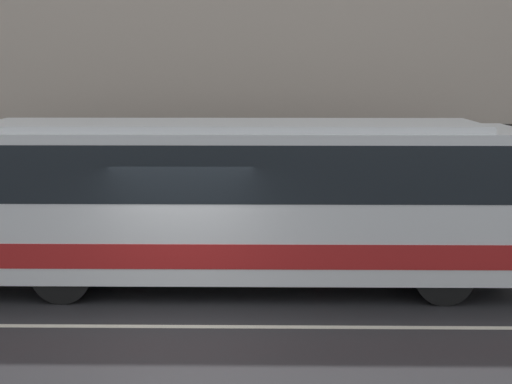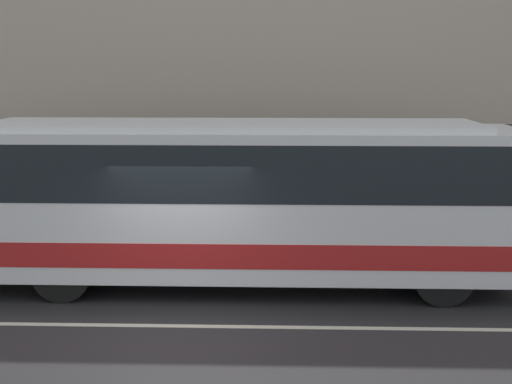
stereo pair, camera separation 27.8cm
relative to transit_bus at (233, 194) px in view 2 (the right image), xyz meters
The scene contains 5 objects.
ground_plane 3.02m from the transit_bus, 109.98° to the right, with size 60.00×60.00×0.00m, color #262628.
sidewalk 3.47m from the transit_bus, 106.05° to the left, with size 60.00×2.38×0.14m.
lane_stripe 3.02m from the transit_bus, 109.98° to the right, with size 54.00×0.14×0.01m.
transit_bus is the anchor object (origin of this frame).
pedestrian_waiting 3.95m from the transit_bus, 58.43° to the left, with size 0.36×0.36×1.70m.
Camera 2 is at (1.72, -11.05, 4.23)m, focal length 50.00 mm.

